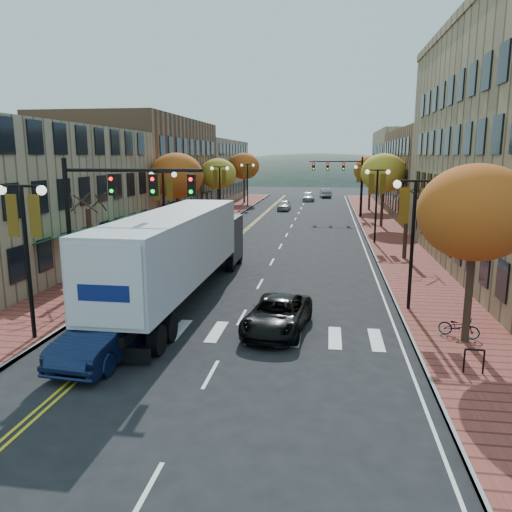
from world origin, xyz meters
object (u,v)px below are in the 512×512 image
at_px(navy_sedan, 108,333).
at_px(bicycle, 459,327).
at_px(semi_truck, 183,247).
at_px(black_suv, 277,315).

relative_size(navy_sedan, bicycle, 3.52).
bearing_deg(semi_truck, black_suv, -38.24).
height_order(navy_sedan, bicycle, navy_sedan).
bearing_deg(bicycle, navy_sedan, 129.01).
bearing_deg(bicycle, semi_truck, 95.13).
bearing_deg(black_suv, semi_truck, 147.80).
bearing_deg(navy_sedan, semi_truck, 91.32).
height_order(black_suv, bicycle, black_suv).
distance_m(navy_sedan, black_suv, 6.70).
xyz_separation_m(semi_truck, black_suv, (5.17, -4.14, -1.93)).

